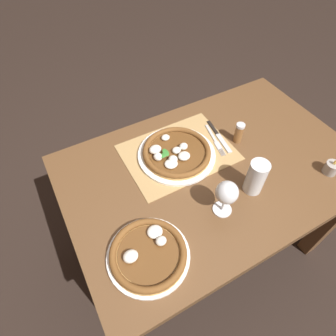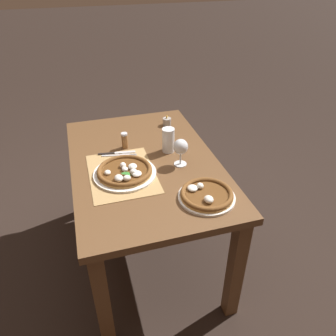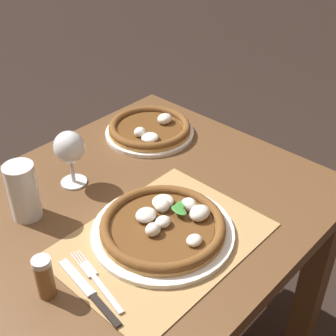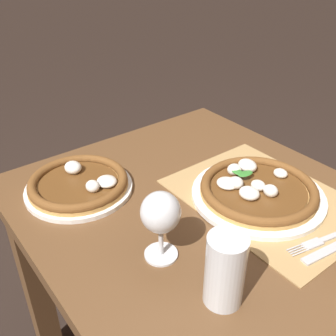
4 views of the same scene
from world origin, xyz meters
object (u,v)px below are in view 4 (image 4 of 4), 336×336
at_px(pizza_near, 257,190).
at_px(pizza_far, 79,184).
at_px(wine_glass, 161,215).
at_px(pint_glass, 225,271).
at_px(fork, 325,239).

bearing_deg(pizza_near, pizza_far, 48.41).
xyz_separation_m(pizza_near, wine_glass, (-0.02, 0.31, 0.08)).
distance_m(pizza_near, pint_glass, 0.34).
bearing_deg(wine_glass, pint_glass, -171.93).
relative_size(pizza_near, pint_glass, 2.28).
bearing_deg(pizza_far, wine_glass, -175.23).
height_order(pizza_near, pizza_far, pizza_near).
xyz_separation_m(wine_glass, pint_glass, (-0.16, -0.02, -0.04)).
bearing_deg(pizza_near, fork, 178.92).
xyz_separation_m(pizza_far, pint_glass, (-0.47, -0.05, 0.05)).
bearing_deg(fork, pizza_far, 33.81).
height_order(pizza_far, fork, pizza_far).
bearing_deg(fork, pint_glass, 85.06).
height_order(pint_glass, fork, pint_glass).
distance_m(pizza_far, pint_glass, 0.48).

